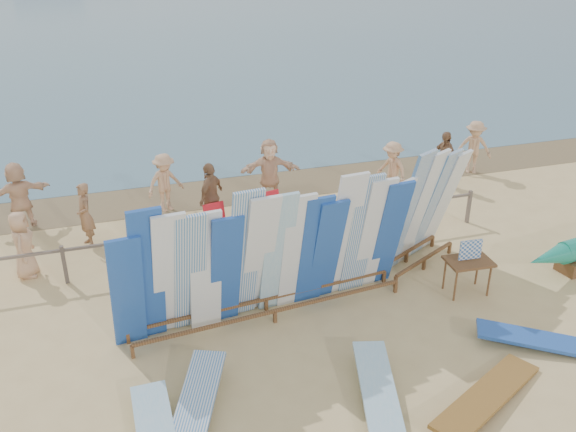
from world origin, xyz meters
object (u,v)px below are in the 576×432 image
object	(u,v)px
beachgoer_1	(85,215)
flat_board_b	(380,411)
beachgoer_11	(19,195)
beachgoer_9	(392,169)
flat_board_c	(486,402)
beachgoer_extra_0	(474,147)
side_surfboard_rack	(420,213)
beachgoer_0	(23,245)
beachgoer_3	(165,183)
beachgoer_5	(270,170)
beachgoer_4	(211,196)
vendor_table	(467,275)
flat_board_d	(551,348)
stroller	(356,205)
beachgoer_10	(444,159)
beach_chair_right	(273,220)
main_surfboard_rack	(270,258)
flat_board_e	(194,427)
beach_chair_left	(218,229)

from	to	relation	value
beachgoer_1	flat_board_b	bearing A→B (deg)	15.85
beachgoer_11	beachgoer_9	xyz separation A→B (m)	(9.96, -1.03, -0.07)
flat_board_c	beachgoer_extra_0	world-z (taller)	beachgoer_extra_0
side_surfboard_rack	beachgoer_0	size ratio (longest dim) A/B	1.93
side_surfboard_rack	beachgoer_9	xyz separation A→B (m)	(1.29, 3.88, -0.53)
beachgoer_extra_0	beachgoer_3	bearing A→B (deg)	-148.32
beachgoer_5	flat_board_b	bearing A→B (deg)	-86.39
beachgoer_4	beachgoer_0	world-z (taller)	beachgoer_4
side_surfboard_rack	beachgoer_1	bearing A→B (deg)	127.43
vendor_table	beachgoer_5	size ratio (longest dim) A/B	0.69
flat_board_c	beachgoer_4	world-z (taller)	beachgoer_4
beachgoer_3	beachgoer_9	bearing A→B (deg)	-30.44
flat_board_d	beachgoer_1	xyz separation A→B (m)	(-8.02, 6.82, 0.80)
stroller	beachgoer_9	world-z (taller)	beachgoer_9
beachgoer_10	beach_chair_right	bearing A→B (deg)	-84.55
beachgoer_5	beachgoer_1	bearing A→B (deg)	-157.38
stroller	flat_board_b	bearing A→B (deg)	-99.81
beachgoer_extra_0	beachgoer_11	bearing A→B (deg)	-148.78
flat_board_c	beachgoer_11	xyz separation A→B (m)	(-7.65, 9.26, 0.88)
beachgoer_1	beachgoer_9	size ratio (longest dim) A/B	0.99
beachgoer_extra_0	side_surfboard_rack	bearing A→B (deg)	-101.75
beachgoer_10	beachgoer_9	size ratio (longest dim) A/B	1.04
flat_board_c	main_surfboard_rack	bearing A→B (deg)	10.50
beachgoer_5	beachgoer_11	bearing A→B (deg)	-174.59
flat_board_c	flat_board_e	world-z (taller)	flat_board_e
beachgoer_extra_0	beachgoer_3	distance (m)	9.55
vendor_table	beachgoer_1	size ratio (longest dim) A/B	0.78
beachgoer_4	beachgoer_10	distance (m)	7.18
beachgoer_5	beachgoer_0	bearing A→B (deg)	-151.20
beachgoer_10	beachgoer_5	xyz separation A→B (m)	(-5.23, 0.50, 0.06)
beach_chair_right	beachgoer_0	distance (m)	5.88
vendor_table	beachgoer_10	size ratio (longest dim) A/B	0.74
beach_chair_left	beachgoer_10	size ratio (longest dim) A/B	0.52
beach_chair_left	beachgoer_1	xyz separation A→B (m)	(-3.09, 0.61, 0.55)
flat_board_d	beachgoer_1	bearing A→B (deg)	80.19
main_surfboard_rack	flat_board_d	world-z (taller)	main_surfboard_rack
flat_board_b	beachgoer_11	size ratio (longest dim) A/B	1.54
flat_board_b	beachgoer_5	world-z (taller)	beachgoer_5
beachgoer_10	vendor_table	bearing A→B (deg)	-33.97
beachgoer_extra_0	beachgoer_11	xyz separation A→B (m)	(-13.21, 0.16, 0.04)
stroller	vendor_table	bearing A→B (deg)	-68.44
beachgoer_extra_0	beachgoer_1	distance (m)	11.72
side_surfboard_rack	flat_board_c	bearing A→B (deg)	-130.72
flat_board_d	beach_chair_right	xyz separation A→B (m)	(-3.50, 6.25, 0.28)
beach_chair_right	beachgoer_5	distance (m)	2.03
flat_board_d	beachgoer_9	xyz separation A→B (m)	(0.36, 7.38, 0.81)
flat_board_d	beachgoer_10	xyz separation A→B (m)	(2.18, 7.62, 0.84)
beachgoer_4	beachgoer_9	distance (m)	5.35
beachgoer_0	beachgoer_11	distance (m)	2.70
beach_chair_right	flat_board_e	bearing A→B (deg)	-129.90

